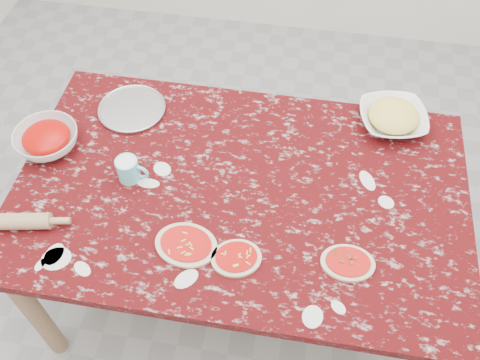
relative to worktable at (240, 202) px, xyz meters
name	(u,v)px	position (x,y,z in m)	size (l,w,h in m)	color
ground	(240,284)	(0.00, 0.00, -0.67)	(4.00, 4.00, 0.00)	gray
worktable	(240,202)	(0.00, 0.00, 0.00)	(1.60, 1.00, 0.75)	#3D0709
pizza_tray	(132,109)	(-0.49, 0.31, 0.09)	(0.26, 0.26, 0.01)	#B2B2B7
sauce_bowl	(47,140)	(-0.74, 0.08, 0.12)	(0.24, 0.24, 0.07)	white
cheese_bowl	(392,119)	(0.53, 0.41, 0.11)	(0.25, 0.25, 0.06)	white
flour_mug	(129,169)	(-0.39, -0.02, 0.13)	(0.12, 0.08, 0.09)	#69DBE7
pizza_left	(186,245)	(-0.13, -0.26, 0.09)	(0.23, 0.19, 0.02)	beige
pizza_mid	(236,258)	(0.04, -0.28, 0.09)	(0.20, 0.18, 0.02)	beige
pizza_right	(348,263)	(0.39, -0.24, 0.09)	(0.18, 0.14, 0.02)	beige
rolling_pin	(8,222)	(-0.73, -0.28, 0.11)	(0.06, 0.06, 0.28)	tan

